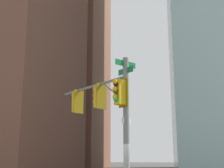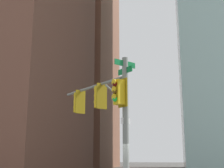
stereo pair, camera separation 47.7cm
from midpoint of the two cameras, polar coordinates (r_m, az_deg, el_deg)
signal_pole_assembly at (r=13.31m, az=0.10°, el=-4.30°), size 4.04×3.75×6.01m
building_brick_midblock at (r=62.91m, az=-10.55°, el=3.40°), size 23.73×16.70×39.46m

